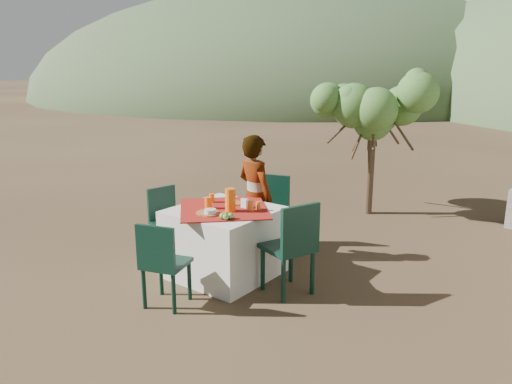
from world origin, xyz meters
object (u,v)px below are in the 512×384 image
(chair_far, at_px, (270,208))
(chair_right, at_px, (293,244))
(chair_left, at_px, (167,218))
(chair_near, at_px, (162,261))
(person, at_px, (255,197))
(juice_pitcher, at_px, (230,200))
(shrub_tree, at_px, (378,116))
(table, at_px, (224,242))

(chair_far, distance_m, chair_right, 1.41)
(chair_far, relative_size, chair_left, 1.12)
(chair_near, bearing_deg, chair_far, -102.93)
(person, xyz_separation_m, juice_pitcher, (0.20, -0.69, 0.14))
(person, distance_m, juice_pitcher, 0.73)
(chair_far, distance_m, shrub_tree, 2.45)
(table, xyz_separation_m, chair_right, (0.88, 0.02, 0.16))
(table, relative_size, chair_far, 1.42)
(chair_left, xyz_separation_m, juice_pitcher, (1.11, -0.11, 0.43))
(chair_near, height_order, chair_left, chair_near)
(chair_left, xyz_separation_m, chair_right, (1.86, -0.05, 0.08))
(chair_right, height_order, person, person)
(chair_near, height_order, person, person)
(chair_near, distance_m, shrub_tree, 4.31)
(shrub_tree, bearing_deg, juice_pitcher, -93.11)
(chair_near, relative_size, shrub_tree, 0.44)
(table, bearing_deg, chair_far, 96.11)
(juice_pitcher, bearing_deg, chair_right, 4.63)
(chair_far, height_order, person, person)
(chair_left, distance_m, person, 1.12)
(chair_far, height_order, shrub_tree, shrub_tree)
(table, distance_m, chair_left, 0.99)
(chair_left, relative_size, shrub_tree, 0.43)
(chair_near, relative_size, chair_left, 1.03)
(chair_right, relative_size, person, 0.65)
(juice_pitcher, bearing_deg, shrub_tree, 86.89)
(table, relative_size, person, 0.88)
(shrub_tree, bearing_deg, chair_near, -93.54)
(chair_right, bearing_deg, juice_pitcher, -65.44)
(chair_left, relative_size, juice_pitcher, 3.36)
(chair_far, distance_m, person, 0.44)
(chair_left, bearing_deg, chair_right, -80.71)
(chair_right, distance_m, person, 1.15)
(table, distance_m, juice_pitcher, 0.52)
(person, xyz_separation_m, shrub_tree, (0.38, 2.57, 0.78))
(chair_far, xyz_separation_m, shrub_tree, (0.42, 2.20, 1.01))
(table, height_order, chair_right, chair_right)
(chair_left, xyz_separation_m, person, (0.91, 0.58, 0.28))
(chair_near, relative_size, juice_pitcher, 3.47)
(chair_far, relative_size, person, 0.62)
(juice_pitcher, bearing_deg, chair_near, -95.07)
(chair_near, xyz_separation_m, chair_left, (-1.03, 1.02, -0.01))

